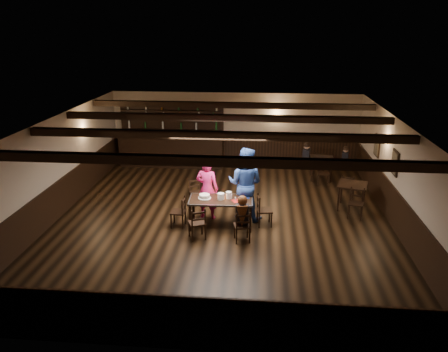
# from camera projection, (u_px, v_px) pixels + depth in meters

# --- Properties ---
(ground) EXTENTS (10.00, 10.00, 0.00)m
(ground) POSITION_uv_depth(u_px,v_px,m) (222.00, 220.00, 11.77)
(ground) COLOR black
(ground) RESTS_ON ground
(room_shell) EXTENTS (9.02, 10.02, 2.71)m
(room_shell) POSITION_uv_depth(u_px,v_px,m) (223.00, 158.00, 11.24)
(room_shell) COLOR beige
(room_shell) RESTS_ON ground
(dining_table) EXTENTS (1.67, 0.88, 0.75)m
(dining_table) POSITION_uv_depth(u_px,v_px,m) (221.00, 202.00, 11.24)
(dining_table) COLOR black
(dining_table) RESTS_ON ground
(chair_near_left) EXTENTS (0.50, 0.49, 0.82)m
(chair_near_left) POSITION_uv_depth(u_px,v_px,m) (198.00, 222.00, 10.57)
(chair_near_left) COLOR black
(chair_near_left) RESTS_ON ground
(chair_near_right) EXTENTS (0.45, 0.43, 0.81)m
(chair_near_right) POSITION_uv_depth(u_px,v_px,m) (243.00, 224.00, 10.44)
(chair_near_right) COLOR black
(chair_near_right) RESTS_ON ground
(chair_end_left) EXTENTS (0.37, 0.39, 0.81)m
(chair_end_left) POSITION_uv_depth(u_px,v_px,m) (181.00, 210.00, 11.28)
(chair_end_left) COLOR black
(chair_end_left) RESTS_ON ground
(chair_end_right) EXTENTS (0.43, 0.45, 0.85)m
(chair_end_right) POSITION_uv_depth(u_px,v_px,m) (262.00, 208.00, 11.33)
(chair_end_right) COLOR black
(chair_end_right) RESTS_ON ground
(chair_far_pushed) EXTENTS (0.49, 0.49, 0.78)m
(chair_far_pushed) POSITION_uv_depth(u_px,v_px,m) (196.00, 190.00, 12.69)
(chair_far_pushed) COLOR black
(chair_far_pushed) RESTS_ON ground
(woman_pink) EXTENTS (0.68, 0.52, 1.68)m
(woman_pink) POSITION_uv_depth(u_px,v_px,m) (207.00, 189.00, 11.68)
(woman_pink) COLOR #E7176E
(woman_pink) RESTS_ON ground
(man_blue) EXTENTS (1.13, 0.97, 1.99)m
(man_blue) POSITION_uv_depth(u_px,v_px,m) (245.00, 184.00, 11.59)
(man_blue) COLOR navy
(man_blue) RESTS_ON ground
(seated_person) EXTENTS (0.31, 0.47, 0.76)m
(seated_person) POSITION_uv_depth(u_px,v_px,m) (242.00, 211.00, 10.38)
(seated_person) COLOR black
(seated_person) RESTS_ON ground
(cake) EXTENTS (0.34, 0.34, 0.11)m
(cake) POSITION_uv_depth(u_px,v_px,m) (205.00, 196.00, 11.26)
(cake) COLOR white
(cake) RESTS_ON dining_table
(plate_stack_a) EXTENTS (0.18, 0.18, 0.17)m
(plate_stack_a) POSITION_uv_depth(u_px,v_px,m) (221.00, 196.00, 11.18)
(plate_stack_a) COLOR white
(plate_stack_a) RESTS_ON dining_table
(plate_stack_b) EXTENTS (0.15, 0.15, 0.18)m
(plate_stack_b) POSITION_uv_depth(u_px,v_px,m) (229.00, 195.00, 11.25)
(plate_stack_b) COLOR white
(plate_stack_b) RESTS_ON dining_table
(tea_light) EXTENTS (0.04, 0.04, 0.06)m
(tea_light) POSITION_uv_depth(u_px,v_px,m) (224.00, 196.00, 11.34)
(tea_light) COLOR #A5A8AD
(tea_light) RESTS_ON dining_table
(salt_shaker) EXTENTS (0.04, 0.04, 0.09)m
(salt_shaker) POSITION_uv_depth(u_px,v_px,m) (235.00, 199.00, 11.12)
(salt_shaker) COLOR silver
(salt_shaker) RESTS_ON dining_table
(pepper_shaker) EXTENTS (0.04, 0.04, 0.10)m
(pepper_shaker) POSITION_uv_depth(u_px,v_px,m) (239.00, 199.00, 11.08)
(pepper_shaker) COLOR #A5A8AD
(pepper_shaker) RESTS_ON dining_table
(drink_glass) EXTENTS (0.07, 0.07, 0.10)m
(drink_glass) POSITION_uv_depth(u_px,v_px,m) (231.00, 196.00, 11.25)
(drink_glass) COLOR silver
(drink_glass) RESTS_ON dining_table
(menu_red) EXTENTS (0.41, 0.36, 0.00)m
(menu_red) POSITION_uv_depth(u_px,v_px,m) (239.00, 200.00, 11.12)
(menu_red) COLOR #9C1311
(menu_red) RESTS_ON dining_table
(menu_blue) EXTENTS (0.28, 0.19, 0.00)m
(menu_blue) POSITION_uv_depth(u_px,v_px,m) (244.00, 197.00, 11.33)
(menu_blue) COLOR #0E1A47
(menu_blue) RESTS_ON dining_table
(bar_counter) EXTENTS (4.01, 0.70, 2.20)m
(bar_counter) POSITION_uv_depth(u_px,v_px,m) (172.00, 147.00, 16.17)
(bar_counter) COLOR black
(bar_counter) RESTS_ON ground
(back_table_a) EXTENTS (0.97, 0.97, 0.75)m
(back_table_a) POSITION_uv_depth(u_px,v_px,m) (352.00, 187.00, 12.32)
(back_table_a) COLOR black
(back_table_a) RESTS_ON ground
(back_table_b) EXTENTS (0.83, 0.83, 0.75)m
(back_table_b) POSITION_uv_depth(u_px,v_px,m) (322.00, 161.00, 14.75)
(back_table_b) COLOR black
(back_table_b) RESTS_ON ground
(bg_patron_left) EXTENTS (0.29, 0.41, 0.77)m
(bg_patron_left) POSITION_uv_depth(u_px,v_px,m) (306.00, 153.00, 14.85)
(bg_patron_left) COLOR black
(bg_patron_left) RESTS_ON ground
(bg_patron_right) EXTENTS (0.26, 0.36, 0.67)m
(bg_patron_right) POSITION_uv_depth(u_px,v_px,m) (345.00, 156.00, 14.72)
(bg_patron_right) COLOR black
(bg_patron_right) RESTS_ON ground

